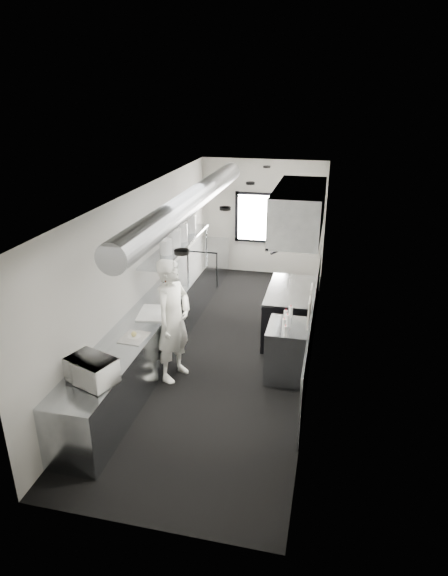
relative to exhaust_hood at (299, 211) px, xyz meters
The scene contains 35 objects.
floor 2.72m from the exhaust_hood, 147.45° to the right, with size 3.00×8.00×0.01m, color black.
ceiling 1.36m from the exhaust_hood, 147.45° to the right, with size 3.00×8.00×0.01m, color silver.
wall_back 3.62m from the exhaust_hood, 108.38° to the left, with size 3.00×0.02×2.80m, color #B5B3AC.
wall_front 4.93m from the exhaust_hood, 103.13° to the right, with size 3.00×0.02×2.80m, color #B5B3AC.
wall_left 2.87m from the exhaust_hood, 164.91° to the right, with size 0.02×8.00×2.80m, color #B5B3AC.
wall_right 1.28m from the exhaust_hood, 60.05° to the right, with size 0.02×8.00×2.80m, color #B5B3AC.
wall_cladding 1.92m from the exhaust_hood, 46.22° to the right, with size 0.03×5.50×1.10m, color #99A1A7.
hvac_duct 1.83m from the exhaust_hood, behind, with size 0.40×0.40×6.40m, color gray.
service_window 3.58m from the exhaust_hood, 108.57° to the left, with size 1.36×0.05×1.25m.
exhaust_hood is the anchor object (origin of this frame).
prep_counter 3.20m from the exhaust_hood, 151.89° to the right, with size 0.70×6.00×0.90m, color #99A1A7.
pass_shelf 2.46m from the exhaust_hood, behind, with size 0.45×3.00×0.68m.
range 1.92m from the exhaust_hood, behind, with size 0.88×1.60×0.94m.
bottle_station 2.39m from the exhaust_hood, 87.82° to the right, with size 0.65×0.80×0.90m, color #99A1A7.
far_work_table 3.88m from the exhaust_hood, 131.94° to the left, with size 0.70×1.20×0.90m, color #99A1A7.
notice_sheet_a 2.09m from the exhaust_hood, 78.88° to the right, with size 0.02×0.28×0.38m, color white.
notice_sheet_b 2.43m from the exhaust_hood, 80.58° to the right, with size 0.02×0.28×0.38m, color white.
line_cook 2.84m from the exhaust_hood, 133.26° to the right, with size 0.73×0.48×1.99m, color white.
microwave 4.35m from the exhaust_hood, 121.98° to the right, with size 0.55×0.42×0.33m, color white.
deli_tub_a 4.52m from the exhaust_hood, 124.20° to the right, with size 0.13×0.13×0.10m, color silver.
deli_tub_b 4.09m from the exhaust_hood, 128.47° to the right, with size 0.14×0.14×0.10m, color silver.
newspaper 3.48m from the exhaust_hood, 132.95° to the right, with size 0.35×0.44×0.01m, color beige.
small_plate 3.47m from the exhaust_hood, 133.14° to the right, with size 0.20×0.20×0.02m, color silver.
pastry 3.45m from the exhaust_hood, 133.14° to the right, with size 0.08×0.08×0.08m, color #E0D175.
cutting_board 2.99m from the exhaust_hood, 146.15° to the right, with size 0.48×0.64×0.02m, color silver.
knife_block 2.74m from the exhaust_hood, behind, with size 0.09×0.20×0.22m, color #4D281B.
plate_stack_a 2.41m from the exhaust_hood, behind, with size 0.23×0.23×0.27m, color silver.
plate_stack_b 2.39m from the exhaust_hood, behind, with size 0.26×0.26×0.34m, color silver.
plate_stack_c 2.41m from the exhaust_hood, 168.14° to the left, with size 0.26×0.26×0.37m, color silver.
plate_stack_d 2.60m from the exhaust_hood, 154.08° to the left, with size 0.24×0.24×0.38m, color silver.
squeeze_bottle_a 2.24m from the exhaust_hood, 88.96° to the right, with size 0.05×0.05×0.16m, color silver.
squeeze_bottle_b 2.09m from the exhaust_hood, 90.41° to the right, with size 0.06×0.06×0.18m, color silver.
squeeze_bottle_c 1.98m from the exhaust_hood, 88.97° to the right, with size 0.06×0.06×0.19m, color silver.
squeeze_bottle_d 1.88m from the exhaust_hood, 90.79° to the right, with size 0.06×0.06×0.19m, color silver.
squeeze_bottle_e 1.77m from the exhaust_hood, 87.74° to the right, with size 0.06×0.06×0.19m, color silver.
Camera 1 is at (1.69, -7.53, 4.32)m, focal length 30.41 mm.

